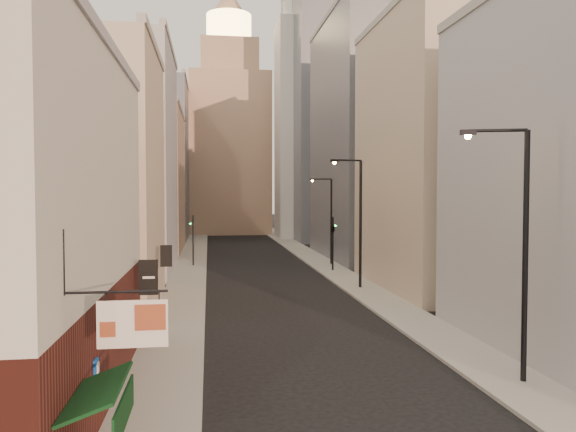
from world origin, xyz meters
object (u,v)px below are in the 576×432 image
object	(u,v)px
traffic_light_right	(333,231)
streetlamp_near	(519,239)
white_tower	(302,121)
clock_tower	(229,135)
streetlamp_mid	(357,216)
traffic_light_left	(193,230)
streetlamp_far	(329,216)

from	to	relation	value
traffic_light_right	streetlamp_near	bearing A→B (deg)	86.65
streetlamp_near	traffic_light_right	distance (m)	30.56
white_tower	traffic_light_right	bearing A→B (deg)	-95.34
clock_tower	white_tower	bearing A→B (deg)	-51.84
clock_tower	streetlamp_mid	xyz separation A→B (m)	(7.14, -61.84, -12.13)
streetlamp_near	traffic_light_left	world-z (taller)	streetlamp_near
streetlamp_far	traffic_light_right	size ratio (longest dim) A/B	1.72
streetlamp_near	streetlamp_far	xyz separation A→B (m)	(0.41, 34.94, -0.53)
streetlamp_near	traffic_light_left	bearing A→B (deg)	126.21
streetlamp_mid	clock_tower	bearing A→B (deg)	85.38
streetlamp_far	white_tower	bearing A→B (deg)	87.91
white_tower	traffic_light_right	xyz separation A→B (m)	(-3.58, -38.32, -14.84)
white_tower	streetlamp_mid	size ratio (longest dim) A/B	4.31
streetlamp_near	traffic_light_left	xyz separation A→B (m)	(-12.90, 35.75, -1.90)
clock_tower	traffic_light_left	distance (m)	49.43
clock_tower	traffic_light_right	distance (m)	54.63
traffic_light_left	traffic_light_right	xyz separation A→B (m)	(12.70, -5.24, 0.21)
streetlamp_far	traffic_light_left	distance (m)	13.40
white_tower	streetlamp_mid	world-z (taller)	white_tower
streetlamp_near	traffic_light_right	bearing A→B (deg)	106.75
traffic_light_left	traffic_light_right	size ratio (longest dim) A/B	1.00
white_tower	traffic_light_left	distance (m)	39.83
traffic_light_left	streetlamp_far	bearing A→B (deg)	174.92
streetlamp_mid	streetlamp_far	world-z (taller)	streetlamp_mid
white_tower	traffic_light_left	size ratio (longest dim) A/B	8.30
traffic_light_left	traffic_light_right	world-z (taller)	same
white_tower	streetlamp_near	xyz separation A→B (m)	(-3.39, -68.83, -13.16)
streetlamp_near	traffic_light_left	size ratio (longest dim) A/B	1.91
clock_tower	white_tower	distance (m)	17.83
streetlamp_near	traffic_light_right	size ratio (longest dim) A/B	1.91
streetlamp_mid	traffic_light_left	world-z (taller)	streetlamp_mid
clock_tower	streetlamp_far	xyz separation A→B (m)	(8.02, -47.89, -12.72)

